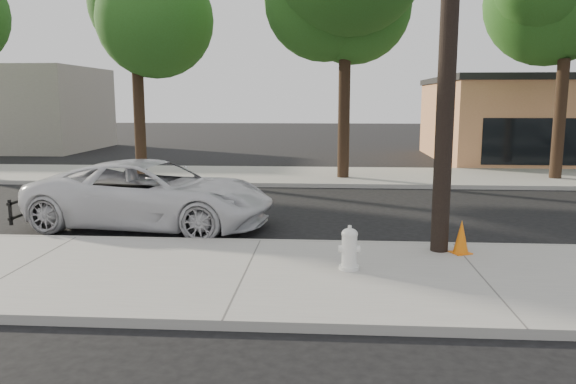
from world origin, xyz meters
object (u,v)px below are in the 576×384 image
object	(u,v)px
utility_pole	(450,10)
fire_hydrant	(349,250)
police_cruiser	(152,194)
traffic_cone	(461,237)

from	to	relation	value
utility_pole	fire_hydrant	distance (m)	4.76
utility_pole	fire_hydrant	world-z (taller)	utility_pole
fire_hydrant	utility_pole	bearing A→B (deg)	36.75
police_cruiser	traffic_cone	world-z (taller)	police_cruiser
utility_pole	traffic_cone	distance (m)	4.25
fire_hydrant	traffic_cone	distance (m)	2.49
police_cruiser	traffic_cone	size ratio (longest dim) A/B	8.97
utility_pole	police_cruiser	size ratio (longest dim) A/B	1.53
police_cruiser	traffic_cone	xyz separation A→B (m)	(6.81, -2.45, -0.35)
utility_pole	police_cruiser	world-z (taller)	utility_pole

